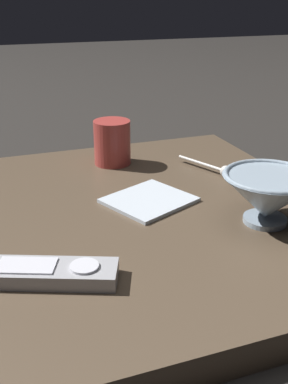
{
  "coord_description": "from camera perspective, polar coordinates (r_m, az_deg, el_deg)",
  "views": [
    {
      "loc": [
        -0.63,
        0.23,
        0.36
      ],
      "look_at": [
        0.02,
        -0.01,
        0.06
      ],
      "focal_mm": 43.61,
      "sensor_mm": 36.0,
      "label": 1
    }
  ],
  "objects": [
    {
      "name": "tv_remote_near",
      "position": [
        0.58,
        -11.95,
        -9.65
      ],
      "size": [
        0.11,
        0.18,
        0.02
      ],
      "color": "#9E9EA3",
      "rests_on": "table"
    },
    {
      "name": "coffee_mug",
      "position": [
        0.93,
        -3.91,
        6.07
      ],
      "size": [
        0.07,
        0.07,
        0.09
      ],
      "color": "#A53833",
      "rests_on": "table"
    },
    {
      "name": "table",
      "position": [
        0.76,
        0.02,
        -3.37
      ],
      "size": [
        0.66,
        0.6,
        0.04
      ],
      "color": "#4C3D2D",
      "rests_on": "ground"
    },
    {
      "name": "ground_plane",
      "position": [
        0.77,
        0.02,
        -4.78
      ],
      "size": [
        6.0,
        6.0,
        0.0
      ],
      "primitive_type": "plane",
      "color": "black"
    },
    {
      "name": "folded_napkin",
      "position": [
        0.77,
        0.61,
        -1.0
      ],
      "size": [
        0.16,
        0.16,
        0.01
      ],
      "color": "#B2BCC6",
      "rests_on": "table"
    },
    {
      "name": "cereal_bowl",
      "position": [
        0.71,
        14.89,
        -0.41
      ],
      "size": [
        0.14,
        0.14,
        0.08
      ],
      "color": "#8C9EAD",
      "rests_on": "table"
    },
    {
      "name": "teaspoon",
      "position": [
        0.89,
        9.14,
        2.78
      ],
      "size": [
        0.12,
        0.06,
        0.02
      ],
      "color": "silver",
      "rests_on": "table"
    }
  ]
}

